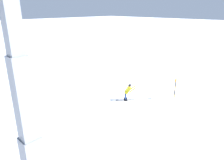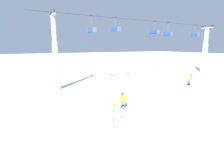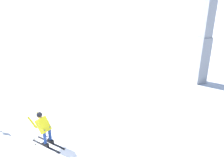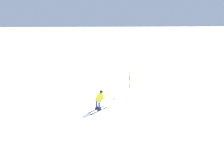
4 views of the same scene
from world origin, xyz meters
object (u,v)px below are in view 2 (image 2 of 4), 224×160
(chairlift_seat_second, at_px, (115,30))
(chairlift_seat_farthest, at_px, (194,34))
(skier_carving_main, at_px, (123,99))
(chairlift_seat_fourth, at_px, (167,34))
(lift_tower_far, at_px, (205,54))
(chairlift_seat_nearest, at_px, (91,30))
(chairlift_seat_middle, at_px, (154,32))
(lift_tower_near, at_px, (55,58))
(skier_distant_uphill, at_px, (190,79))
(trail_marker_pole, at_px, (114,114))

(chairlift_seat_second, height_order, chairlift_seat_farthest, same)
(skier_carving_main, xyz_separation_m, chairlift_seat_fourth, (15.14, 9.85, 6.67))
(lift_tower_far, distance_m, chairlift_seat_nearest, 25.27)
(skier_carving_main, height_order, lift_tower_far, lift_tower_far)
(skier_carving_main, distance_m, chairlift_seat_middle, 17.06)
(chairlift_seat_nearest, relative_size, chairlift_seat_middle, 1.10)
(lift_tower_near, height_order, chairlift_seat_nearest, lift_tower_near)
(chairlift_seat_nearest, xyz_separation_m, chairlift_seat_second, (3.63, 0.00, 0.25))
(chairlift_seat_farthest, bearing_deg, chairlift_seat_fourth, -180.00)
(chairlift_seat_second, distance_m, skier_distant_uphill, 12.74)
(lift_tower_near, height_order, chairlift_seat_second, lift_tower_near)
(trail_marker_pole, bearing_deg, chairlift_seat_fourth, 35.94)
(lift_tower_near, relative_size, chairlift_seat_nearest, 4.21)
(chairlift_seat_nearest, bearing_deg, lift_tower_far, 0.00)
(chairlift_seat_fourth, bearing_deg, trail_marker_pole, -144.06)
(skier_carving_main, bearing_deg, skier_distant_uphill, 13.39)
(lift_tower_near, bearing_deg, chairlift_seat_nearest, -0.00)
(chairlift_seat_second, relative_size, trail_marker_pole, 1.17)
(skier_carving_main, height_order, skier_distant_uphill, skier_distant_uphill)
(skier_carving_main, bearing_deg, chairlift_seat_fourth, 33.05)
(skier_carving_main, height_order, chairlift_seat_farthest, chairlift_seat_farthest)
(chairlift_seat_second, relative_size, skier_distant_uphill, 1.30)
(chairlift_seat_middle, distance_m, trail_marker_pole, 20.69)
(lift_tower_far, xyz_separation_m, trail_marker_pole, (-28.77, -12.89, -2.87))
(chairlift_seat_second, xyz_separation_m, chairlift_seat_middle, (7.36, 0.00, -0.05))
(lift_tower_far, bearing_deg, chairlift_seat_fourth, 180.00)
(lift_tower_near, height_order, chairlift_seat_farthest, lift_tower_near)
(lift_tower_far, relative_size, trail_marker_pole, 5.01)
(chairlift_seat_middle, bearing_deg, skier_carving_main, -140.87)
(chairlift_seat_farthest, height_order, trail_marker_pole, chairlift_seat_farthest)
(chairlift_seat_middle, relative_size, chairlift_seat_farthest, 0.96)
(chairlift_seat_farthest, relative_size, trail_marker_pole, 1.12)
(chairlift_seat_second, bearing_deg, chairlift_seat_middle, 0.00)
(chairlift_seat_farthest, bearing_deg, lift_tower_far, -0.00)
(chairlift_seat_middle, xyz_separation_m, chairlift_seat_fourth, (3.03, -0.00, -0.20))
(trail_marker_pole, bearing_deg, chairlift_seat_nearest, 73.74)
(skier_carving_main, distance_m, chairlift_seat_second, 12.94)
(skier_distant_uphill, bearing_deg, chairlift_seat_second, 141.17)
(chairlift_seat_farthest, bearing_deg, chairlift_seat_second, -180.00)
(skier_carving_main, xyz_separation_m, chairlift_seat_second, (4.75, 9.85, 6.92))
(chairlift_seat_second, bearing_deg, lift_tower_far, 0.00)
(chairlift_seat_farthest, height_order, skier_distant_uphill, chairlift_seat_farthest)
(chairlift_seat_second, distance_m, chairlift_seat_farthest, 17.60)
(lift_tower_near, bearing_deg, chairlift_seat_farthest, -0.00)
(chairlift_seat_farthest, xyz_separation_m, trail_marker_pole, (-24.99, -12.89, -6.62))
(chairlift_seat_nearest, relative_size, chairlift_seat_second, 1.02)
(chairlift_seat_nearest, height_order, chairlift_seat_second, same)
(lift_tower_far, height_order, chairlift_seat_second, lift_tower_far)
(chairlift_seat_farthest, xyz_separation_m, skier_distant_uphill, (-9.24, -6.73, -6.75))
(lift_tower_near, xyz_separation_m, chairlift_seat_nearest, (4.86, -0.00, 3.50))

